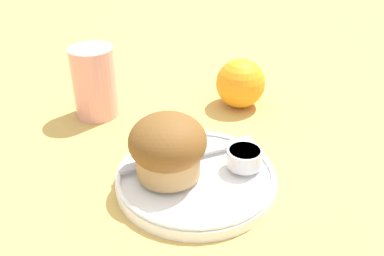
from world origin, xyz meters
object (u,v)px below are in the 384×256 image
Objects in this scene: muffin at (168,147)px; orange_fruit at (240,83)px; juice_glass at (95,82)px; butter_knife at (189,154)px.

muffin reaches higher than orange_fruit.
butter_knife is at bearing -59.66° from juice_glass.
juice_glass reaches higher than muffin.
juice_glass is at bearing 112.53° from butter_knife.
orange_fruit is at bearing -7.27° from juice_glass.
muffin is 0.50× the size of butter_knife.
butter_knife is 2.32× the size of orange_fruit.
orange_fruit is (0.13, 0.15, 0.02)m from butter_knife.
juice_glass reaches higher than orange_fruit.
muffin is at bearing -70.99° from juice_glass.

